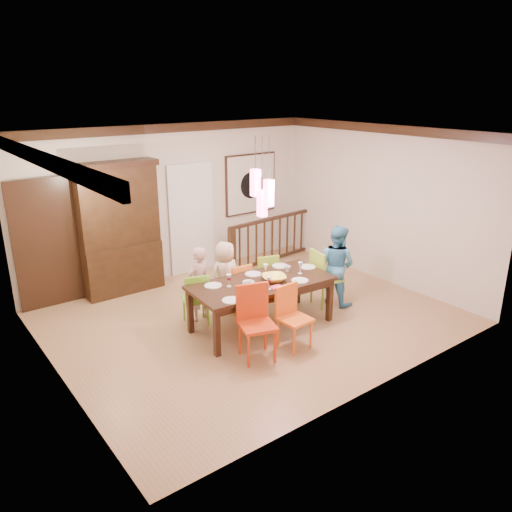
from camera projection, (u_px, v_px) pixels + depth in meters
floor at (252, 317)px, 8.05m from camera, size 6.00×6.00×0.00m
ceiling at (252, 133)px, 7.11m from camera, size 6.00×6.00×0.00m
wall_back at (174, 202)px, 9.47m from camera, size 6.00×0.00×6.00m
wall_left at (48, 274)px, 5.87m from camera, size 0.00×5.00×5.00m
wall_right at (381, 204)px, 9.29m from camera, size 0.00×5.00×5.00m
crown_molding at (252, 139)px, 7.14m from camera, size 6.00×5.00×0.16m
panel_door at (46, 246)px, 8.19m from camera, size 1.04×0.07×2.24m
white_doorway at (191, 220)px, 9.77m from camera, size 0.97×0.05×2.22m
painting at (251, 184)px, 10.42m from camera, size 1.25×0.06×1.25m
pendant_cluster at (262, 193)px, 7.08m from camera, size 0.27×0.21×1.14m
dining_table at (262, 286)px, 7.54m from camera, size 2.24×1.14×0.75m
chair_far_left at (195, 295)px, 7.70m from camera, size 0.48×0.48×0.85m
chair_far_mid at (237, 283)px, 8.17m from camera, size 0.40×0.40×0.83m
chair_far_right at (265, 273)px, 8.59m from camera, size 0.48×0.48×0.85m
chair_near_left at (257, 319)px, 6.66m from camera, size 0.58×0.58×1.02m
chair_near_mid at (295, 314)px, 6.97m from camera, size 0.43×0.43×0.91m
chair_end_right at (327, 274)px, 8.36m from camera, size 0.52×0.52×0.98m
china_hutch at (119, 229)px, 8.72m from camera, size 1.48×0.46×2.34m
balustrade at (272, 238)px, 10.49m from camera, size 2.33×0.29×0.96m
person_far_left at (199, 284)px, 7.82m from camera, size 0.50×0.39×1.20m
person_far_mid at (225, 276)px, 8.17m from camera, size 0.58×0.38×1.17m
person_end_right at (336, 265)px, 8.39m from camera, size 0.64×0.76×1.37m
serving_bowl at (274, 278)px, 7.53m from camera, size 0.47×0.47×0.09m
small_bowl at (249, 283)px, 7.37m from camera, size 0.22×0.22×0.06m
cup_left at (247, 286)px, 7.21m from camera, size 0.16×0.16×0.11m
cup_right at (287, 269)px, 7.89m from camera, size 0.13×0.13×0.10m
plate_far_left at (213, 286)px, 7.34m from camera, size 0.26×0.26×0.01m
plate_far_mid at (253, 274)px, 7.79m from camera, size 0.26×0.26×0.01m
plate_far_right at (280, 266)px, 8.14m from camera, size 0.26×0.26×0.01m
plate_near_left at (231, 300)px, 6.83m from camera, size 0.26×0.26×0.01m
plate_near_mid at (300, 280)px, 7.53m from camera, size 0.26×0.26×0.01m
plate_end_right at (308, 267)px, 8.10m from camera, size 0.26×0.26×0.01m
wine_glass_a at (229, 280)px, 7.29m from camera, size 0.08×0.08×0.19m
wine_glass_b at (266, 270)px, 7.72m from camera, size 0.08×0.08×0.19m
wine_glass_c at (269, 283)px, 7.20m from camera, size 0.08×0.08×0.19m
wine_glass_d at (300, 268)px, 7.80m from camera, size 0.08×0.08×0.19m
napkin at (277, 287)px, 7.28m from camera, size 0.18×0.14×0.01m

